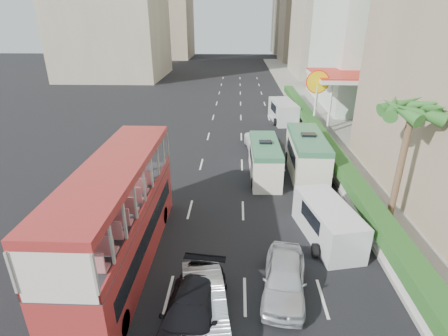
{
  "coord_description": "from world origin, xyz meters",
  "views": [
    {
      "loc": [
        -0.84,
        -13.21,
        10.69
      ],
      "look_at": [
        -1.5,
        4.0,
        3.2
      ],
      "focal_mm": 28.0,
      "sensor_mm": 36.0,
      "label": 1
    }
  ],
  "objects_px": {
    "double_decker_bus": "(120,216)",
    "car_black": "(192,328)",
    "panel_van_far": "(283,111)",
    "palm_tree": "(400,168)",
    "minibus_near": "(265,160)",
    "shell_station": "(342,100)",
    "minibus_far": "(306,155)",
    "car_silver_lane_a": "(205,318)",
    "van_asset": "(260,151)",
    "car_silver_lane_b": "(283,291)",
    "panel_van_near": "(327,222)"
  },
  "relations": [
    {
      "from": "double_decker_bus",
      "to": "shell_station",
      "type": "xyz_separation_m",
      "value": [
        16.0,
        23.0,
        0.22
      ]
    },
    {
      "from": "car_silver_lane_a",
      "to": "double_decker_bus",
      "type": "bearing_deg",
      "value": 131.32
    },
    {
      "from": "double_decker_bus",
      "to": "minibus_near",
      "type": "bearing_deg",
      "value": 54.23
    },
    {
      "from": "panel_van_near",
      "to": "shell_station",
      "type": "bearing_deg",
      "value": 61.88
    },
    {
      "from": "minibus_near",
      "to": "car_silver_lane_b",
      "type": "bearing_deg",
      "value": -90.84
    },
    {
      "from": "car_silver_lane_a",
      "to": "panel_van_near",
      "type": "relative_size",
      "value": 0.91
    },
    {
      "from": "palm_tree",
      "to": "minibus_near",
      "type": "bearing_deg",
      "value": 138.05
    },
    {
      "from": "car_silver_lane_b",
      "to": "van_asset",
      "type": "relative_size",
      "value": 0.87
    },
    {
      "from": "van_asset",
      "to": "panel_van_near",
      "type": "xyz_separation_m",
      "value": [
        2.69,
        -12.9,
        0.98
      ]
    },
    {
      "from": "double_decker_bus",
      "to": "van_asset",
      "type": "relative_size",
      "value": 2.21
    },
    {
      "from": "van_asset",
      "to": "panel_van_far",
      "type": "height_order",
      "value": "panel_van_far"
    },
    {
      "from": "van_asset",
      "to": "minibus_near",
      "type": "relative_size",
      "value": 0.86
    },
    {
      "from": "car_silver_lane_a",
      "to": "car_silver_lane_b",
      "type": "distance_m",
      "value": 3.55
    },
    {
      "from": "palm_tree",
      "to": "shell_station",
      "type": "distance_m",
      "value": 19.14
    },
    {
      "from": "car_silver_lane_b",
      "to": "double_decker_bus",
      "type": "bearing_deg",
      "value": 175.82
    },
    {
      "from": "car_silver_lane_a",
      "to": "car_silver_lane_b",
      "type": "relative_size",
      "value": 1.03
    },
    {
      "from": "car_silver_lane_a",
      "to": "panel_van_near",
      "type": "distance_m",
      "value": 8.1
    },
    {
      "from": "minibus_near",
      "to": "minibus_far",
      "type": "height_order",
      "value": "minibus_far"
    },
    {
      "from": "car_silver_lane_b",
      "to": "panel_van_near",
      "type": "distance_m",
      "value": 4.88
    },
    {
      "from": "van_asset",
      "to": "minibus_near",
      "type": "height_order",
      "value": "minibus_near"
    },
    {
      "from": "car_black",
      "to": "shell_station",
      "type": "bearing_deg",
      "value": 71.78
    },
    {
      "from": "car_silver_lane_b",
      "to": "panel_van_far",
      "type": "relative_size",
      "value": 0.79
    },
    {
      "from": "panel_van_far",
      "to": "shell_station",
      "type": "relative_size",
      "value": 0.68
    },
    {
      "from": "minibus_near",
      "to": "panel_van_far",
      "type": "height_order",
      "value": "minibus_near"
    },
    {
      "from": "car_black",
      "to": "panel_van_far",
      "type": "distance_m",
      "value": 29.19
    },
    {
      "from": "van_asset",
      "to": "palm_tree",
      "type": "xyz_separation_m",
      "value": [
        6.6,
        -11.21,
        3.38
      ]
    },
    {
      "from": "car_silver_lane_a",
      "to": "palm_tree",
      "type": "xyz_separation_m",
      "value": [
        9.76,
        7.19,
        3.38
      ]
    },
    {
      "from": "minibus_near",
      "to": "shell_station",
      "type": "distance_m",
      "value": 15.82
    },
    {
      "from": "palm_tree",
      "to": "shell_station",
      "type": "height_order",
      "value": "palm_tree"
    },
    {
      "from": "panel_van_far",
      "to": "palm_tree",
      "type": "relative_size",
      "value": 0.85
    },
    {
      "from": "double_decker_bus",
      "to": "car_silver_lane_b",
      "type": "xyz_separation_m",
      "value": [
        7.23,
        -1.66,
        -2.53
      ]
    },
    {
      "from": "minibus_far",
      "to": "palm_tree",
      "type": "xyz_separation_m",
      "value": [
        3.58,
        -6.48,
        1.9
      ]
    },
    {
      "from": "double_decker_bus",
      "to": "car_black",
      "type": "relative_size",
      "value": 2.13
    },
    {
      "from": "panel_van_near",
      "to": "panel_van_far",
      "type": "bearing_deg",
      "value": 77.52
    },
    {
      "from": "minibus_near",
      "to": "panel_van_far",
      "type": "bearing_deg",
      "value": 77.24
    },
    {
      "from": "car_black",
      "to": "car_silver_lane_a",
      "type": "bearing_deg",
      "value": 57.51
    },
    {
      "from": "car_silver_lane_a",
      "to": "car_black",
      "type": "distance_m",
      "value": 0.67
    },
    {
      "from": "minibus_far",
      "to": "panel_van_near",
      "type": "height_order",
      "value": "minibus_far"
    },
    {
      "from": "car_silver_lane_b",
      "to": "car_black",
      "type": "xyz_separation_m",
      "value": [
        -3.62,
        -2.05,
        0.0
      ]
    },
    {
      "from": "car_black",
      "to": "palm_tree",
      "type": "distance_m",
      "value": 13.21
    },
    {
      "from": "minibus_near",
      "to": "minibus_far",
      "type": "bearing_deg",
      "value": 8.56
    },
    {
      "from": "double_decker_bus",
      "to": "panel_van_near",
      "type": "distance_m",
      "value": 10.28
    },
    {
      "from": "minibus_far",
      "to": "panel_van_near",
      "type": "bearing_deg",
      "value": -91.33
    },
    {
      "from": "panel_van_far",
      "to": "palm_tree",
      "type": "xyz_separation_m",
      "value": [
        3.59,
        -20.7,
        2.29
      ]
    },
    {
      "from": "car_silver_lane_a",
      "to": "car_black",
      "type": "height_order",
      "value": "car_black"
    },
    {
      "from": "car_silver_lane_b",
      "to": "minibus_far",
      "type": "bearing_deg",
      "value": 84.88
    },
    {
      "from": "car_silver_lane_b",
      "to": "palm_tree",
      "type": "relative_size",
      "value": 0.67
    },
    {
      "from": "van_asset",
      "to": "minibus_near",
      "type": "xyz_separation_m",
      "value": [
        -0.03,
        -5.26,
        1.28
      ]
    },
    {
      "from": "car_silver_lane_a",
      "to": "palm_tree",
      "type": "height_order",
      "value": "palm_tree"
    },
    {
      "from": "minibus_near",
      "to": "van_asset",
      "type": "bearing_deg",
      "value": 88.6
    }
  ]
}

